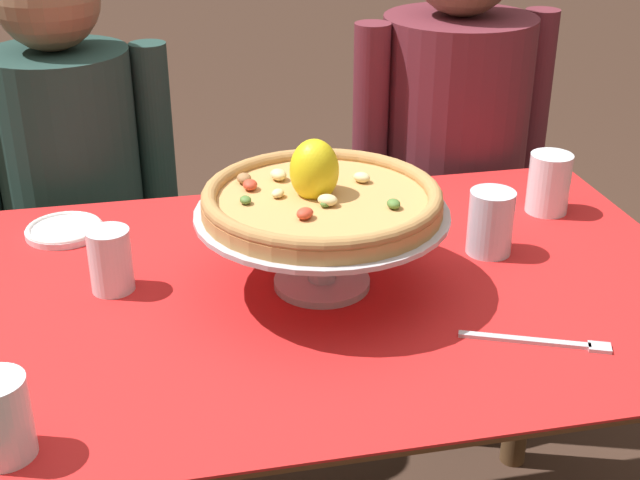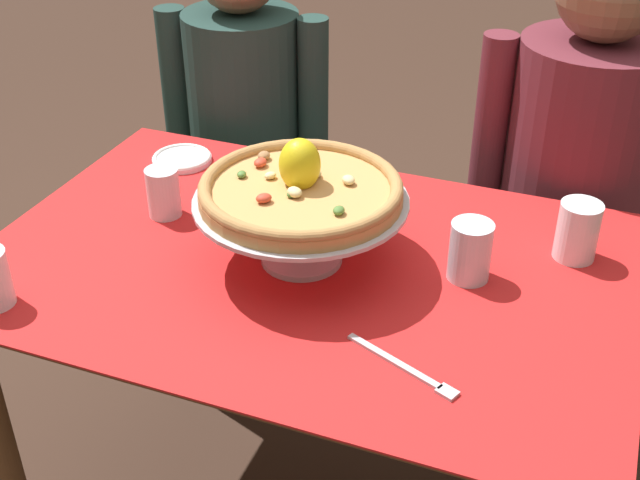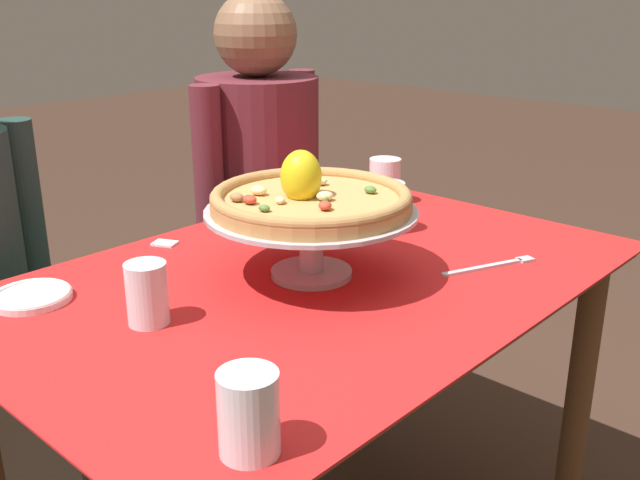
# 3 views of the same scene
# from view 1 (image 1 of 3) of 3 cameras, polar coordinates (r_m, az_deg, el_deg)

# --- Properties ---
(dining_table) EXTENTS (1.24, 0.83, 0.74)m
(dining_table) POSITION_cam_1_polar(r_m,az_deg,el_deg) (1.46, 0.53, -6.83)
(dining_table) COLOR brown
(dining_table) RESTS_ON ground
(pizza_stand) EXTENTS (0.40, 0.40, 0.13)m
(pizza_stand) POSITION_cam_1_polar(r_m,az_deg,el_deg) (1.36, 0.09, 0.81)
(pizza_stand) COLOR #B7B7C1
(pizza_stand) RESTS_ON dining_table
(pizza) EXTENTS (0.37, 0.37, 0.11)m
(pizza) POSITION_cam_1_polar(r_m,az_deg,el_deg) (1.34, 0.04, 2.94)
(pizza) COLOR tan
(pizza) RESTS_ON pizza_stand
(water_glass_back_right) EXTENTS (0.08, 0.08, 0.12)m
(water_glass_back_right) POSITION_cam_1_polar(r_m,az_deg,el_deg) (1.70, 14.84, 3.39)
(water_glass_back_right) COLOR white
(water_glass_back_right) RESTS_ON dining_table
(water_glass_front_left) EXTENTS (0.07, 0.07, 0.11)m
(water_glass_front_left) POSITION_cam_1_polar(r_m,az_deg,el_deg) (1.10, -20.32, -11.25)
(water_glass_front_left) COLOR white
(water_glass_front_left) RESTS_ON dining_table
(water_glass_side_left) EXTENTS (0.07, 0.07, 0.10)m
(water_glass_side_left) POSITION_cam_1_polar(r_m,az_deg,el_deg) (1.41, -13.63, -1.58)
(water_glass_side_left) COLOR silver
(water_glass_side_left) RESTS_ON dining_table
(water_glass_side_right) EXTENTS (0.08, 0.08, 0.11)m
(water_glass_side_right) POSITION_cam_1_polar(r_m,az_deg,el_deg) (1.51, 11.17, 0.91)
(water_glass_side_right) COLOR silver
(water_glass_side_right) RESTS_ON dining_table
(side_plate) EXTENTS (0.14, 0.14, 0.02)m
(side_plate) POSITION_cam_1_polar(r_m,az_deg,el_deg) (1.64, -16.53, 0.67)
(side_plate) COLOR white
(side_plate) RESTS_ON dining_table
(dinner_fork) EXTENTS (0.21, 0.10, 0.01)m
(dinner_fork) POSITION_cam_1_polar(r_m,az_deg,el_deg) (1.29, 14.50, -6.53)
(dinner_fork) COLOR #B7B7C1
(dinner_fork) RESTS_ON dining_table
(sugar_packet) EXTENTS (0.05, 0.06, 0.00)m
(sugar_packet) POSITION_cam_1_polar(r_m,az_deg,el_deg) (1.70, -5.15, 2.48)
(sugar_packet) COLOR white
(sugar_packet) RESTS_ON dining_table
(diner_left) EXTENTS (0.46, 0.36, 1.20)m
(diner_left) POSITION_cam_1_polar(r_m,az_deg,el_deg) (2.03, -15.59, 0.23)
(diner_left) COLOR gray
(diner_left) RESTS_ON ground
(diner_right) EXTENTS (0.50, 0.39, 1.25)m
(diner_right) POSITION_cam_1_polar(r_m,az_deg,el_deg) (2.12, 8.50, 3.48)
(diner_right) COLOR #1E3833
(diner_right) RESTS_ON ground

